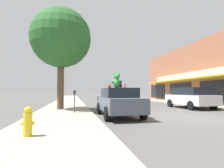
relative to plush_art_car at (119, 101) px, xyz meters
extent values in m
plane|color=#514F4C|center=(3.26, -0.67, -0.80)|extent=(260.00, 260.00, 0.00)
cube|color=gray|center=(-2.88, -0.67, -0.74)|extent=(3.33, 90.00, 0.12)
cube|color=gold|center=(10.28, 5.03, 1.90)|extent=(1.59, 25.11, 0.12)
cube|color=silver|center=(11.02, 5.03, 2.45)|extent=(0.08, 23.91, 0.70)
cube|color=black|center=(11.03, 5.03, 0.60)|extent=(0.06, 4.54, 2.00)
cube|color=black|center=(11.03, 11.01, 0.60)|extent=(0.06, 4.54, 2.00)
cube|color=black|center=(11.03, 16.99, 0.60)|extent=(0.06, 4.54, 2.00)
cube|color=#4C5660|center=(0.00, 0.00, -0.12)|extent=(1.78, 4.06, 0.69)
cube|color=black|center=(0.00, 0.00, 0.46)|extent=(1.56, 2.24, 0.48)
cylinder|color=black|center=(-0.84, 1.26, -0.47)|extent=(0.21, 0.65, 0.65)
cylinder|color=black|center=(0.87, 1.25, -0.47)|extent=(0.21, 0.65, 0.65)
cylinder|color=black|center=(-0.87, -1.25, -0.47)|extent=(0.21, 0.65, 0.65)
cylinder|color=black|center=(0.84, -1.26, -0.47)|extent=(0.21, 0.65, 0.65)
ellipsoid|color=green|center=(-0.06, 0.14, 0.96)|extent=(0.41, 0.36, 0.51)
sphere|color=green|center=(-0.06, 0.14, 1.33)|extent=(0.35, 0.35, 0.32)
sphere|color=green|center=(0.06, 0.13, 1.46)|extent=(0.14, 0.14, 0.13)
sphere|color=green|center=(-0.17, 0.15, 1.46)|extent=(0.14, 0.14, 0.13)
sphere|color=#5ADA6D|center=(-0.05, 0.28, 1.31)|extent=(0.13, 0.13, 0.12)
sphere|color=green|center=(0.15, 0.15, 1.04)|extent=(0.20, 0.20, 0.19)
sphere|color=green|center=(-0.26, 0.19, 1.04)|extent=(0.20, 0.20, 0.19)
ellipsoid|color=red|center=(0.01, 0.46, 0.77)|extent=(0.14, 0.14, 0.14)
sphere|color=red|center=(0.01, 0.46, 0.87)|extent=(0.12, 0.12, 0.09)
sphere|color=red|center=(0.03, 0.48, 0.91)|extent=(0.05, 0.05, 0.04)
sphere|color=red|center=(-0.02, 0.44, 0.91)|extent=(0.05, 0.05, 0.04)
sphere|color=#FF4741|center=(-0.02, 0.49, 0.87)|extent=(0.05, 0.05, 0.03)
sphere|color=red|center=(0.04, 0.50, 0.80)|extent=(0.07, 0.07, 0.05)
sphere|color=red|center=(-0.04, 0.43, 0.80)|extent=(0.07, 0.07, 0.05)
ellipsoid|color=orange|center=(-0.62, -0.42, 0.78)|extent=(0.13, 0.12, 0.15)
sphere|color=orange|center=(-0.62, -0.42, 0.88)|extent=(0.12, 0.12, 0.09)
sphere|color=orange|center=(-0.58, -0.41, 0.92)|extent=(0.05, 0.05, 0.04)
sphere|color=orange|center=(-0.65, -0.43, 0.92)|extent=(0.05, 0.05, 0.04)
sphere|color=#FFBA41|center=(-0.63, -0.39, 0.88)|extent=(0.04, 0.04, 0.04)
sphere|color=orange|center=(-0.56, -0.40, 0.80)|extent=(0.07, 0.07, 0.05)
sphere|color=orange|center=(-0.67, -0.43, 0.80)|extent=(0.07, 0.07, 0.05)
ellipsoid|color=black|center=(-0.07, -0.61, 0.81)|extent=(0.19, 0.18, 0.20)
sphere|color=black|center=(-0.07, -0.61, 0.96)|extent=(0.16, 0.16, 0.13)
sphere|color=black|center=(-0.02, -0.59, 1.01)|extent=(0.07, 0.07, 0.05)
sphere|color=black|center=(-0.11, -0.62, 1.01)|extent=(0.07, 0.07, 0.05)
sphere|color=#3A3A3D|center=(-0.08, -0.55, 0.95)|extent=(0.06, 0.06, 0.05)
sphere|color=black|center=(0.01, -0.57, 0.84)|extent=(0.09, 0.09, 0.07)
sphere|color=black|center=(-0.15, -0.62, 0.84)|extent=(0.09, 0.09, 0.07)
ellipsoid|color=pink|center=(0.56, 0.76, 0.80)|extent=(0.19, 0.17, 0.20)
sphere|color=pink|center=(0.56, 0.76, 0.95)|extent=(0.16, 0.16, 0.13)
sphere|color=pink|center=(0.60, 0.74, 1.00)|extent=(0.07, 0.07, 0.05)
sphere|color=pink|center=(0.51, 0.77, 1.00)|extent=(0.07, 0.07, 0.05)
sphere|color=#FFA3DA|center=(0.57, 0.81, 0.95)|extent=(0.06, 0.06, 0.05)
sphere|color=pink|center=(0.64, 0.74, 0.84)|extent=(0.09, 0.09, 0.07)
sphere|color=pink|center=(0.48, 0.79, 0.84)|extent=(0.09, 0.09, 0.07)
ellipsoid|color=purple|center=(-0.25, 0.97, 0.78)|extent=(0.13, 0.12, 0.15)
sphere|color=purple|center=(-0.25, 0.97, 0.89)|extent=(0.11, 0.11, 0.09)
sphere|color=purple|center=(-0.22, 0.97, 0.93)|extent=(0.05, 0.05, 0.04)
sphere|color=purple|center=(-0.29, 0.96, 0.93)|extent=(0.05, 0.05, 0.04)
sphere|color=#BA67ED|center=(-0.26, 1.01, 0.88)|extent=(0.04, 0.04, 0.04)
sphere|color=purple|center=(-0.20, 0.99, 0.80)|extent=(0.06, 0.06, 0.05)
sphere|color=purple|center=(-0.31, 0.96, 0.80)|extent=(0.06, 0.06, 0.05)
cube|color=silver|center=(6.69, 3.22, -0.11)|extent=(1.88, 4.30, 0.72)
cube|color=black|center=(6.69, 3.22, 0.54)|extent=(1.65, 3.03, 0.58)
cylinder|color=black|center=(5.77, 4.55, -0.47)|extent=(0.20, 0.65, 0.65)
cylinder|color=black|center=(7.61, 4.55, -0.47)|extent=(0.20, 0.65, 0.65)
cylinder|color=black|center=(5.77, 1.88, -0.47)|extent=(0.20, 0.65, 0.65)
cylinder|color=black|center=(7.61, 1.88, -0.47)|extent=(0.20, 0.65, 0.65)
cylinder|color=brown|center=(-3.18, 3.56, 0.91)|extent=(0.44, 0.44, 3.17)
sphere|color=#286028|center=(-3.18, 3.56, 4.25)|extent=(4.13, 4.13, 4.13)
cylinder|color=yellow|center=(-3.54, -3.78, -0.37)|extent=(0.22, 0.22, 0.62)
sphere|color=yellow|center=(-3.54, -3.78, 0.01)|extent=(0.21, 0.21, 0.21)
cylinder|color=yellow|center=(-3.66, -3.78, -0.33)|extent=(0.10, 0.09, 0.09)
cylinder|color=yellow|center=(-3.43, -3.78, -0.33)|extent=(0.10, 0.09, 0.09)
cylinder|color=#4C4C51|center=(-2.26, 1.35, -0.15)|extent=(0.06, 0.06, 1.05)
cube|color=#2D2D33|center=(-2.26, 1.35, 0.48)|extent=(0.14, 0.10, 0.22)
camera|label=1|loc=(-2.37, -8.90, 0.53)|focal=28.00mm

